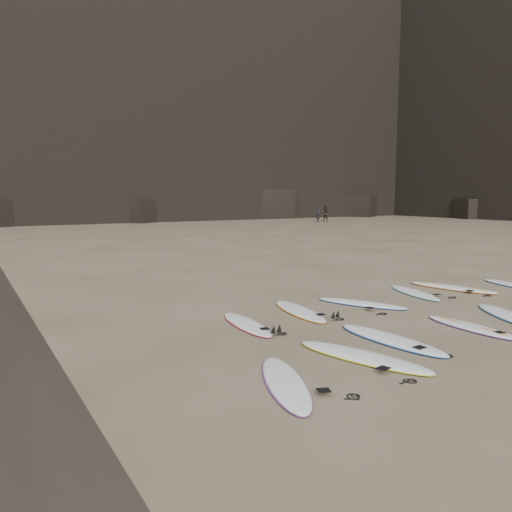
{
  "coord_description": "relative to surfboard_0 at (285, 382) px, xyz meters",
  "views": [
    {
      "loc": [
        -8.36,
        -6.91,
        2.92
      ],
      "look_at": [
        -2.45,
        2.98,
        1.5
      ],
      "focal_mm": 35.0,
      "sensor_mm": 36.0,
      "label": 1
    }
  ],
  "objects": [
    {
      "name": "headland",
      "position": [
        28.02,
        49.58,
        20.98
      ],
      "size": [
        170.0,
        101.0,
        63.47
      ],
      "color": "black",
      "rests_on": "ground"
    },
    {
      "name": "surfboard_8",
      "position": [
        7.29,
        3.92,
        -0.0
      ],
      "size": [
        1.22,
        2.46,
        0.09
      ],
      "primitive_type": "ellipsoid",
      "rotation": [
        0.0,
        0.0,
        -0.28
      ],
      "color": "white",
      "rests_on": "ground"
    },
    {
      "name": "surfboard_0",
      "position": [
        0.0,
        0.0,
        0.0
      ],
      "size": [
        1.44,
        2.44,
        0.09
      ],
      "primitive_type": "ellipsoid",
      "rotation": [
        0.0,
        0.0,
        -0.39
      ],
      "color": "white",
      "rests_on": "ground"
    },
    {
      "name": "surfboard_3",
      "position": [
        5.34,
        0.6,
        -0.0
      ],
      "size": [
        0.64,
        2.33,
        0.08
      ],
      "primitive_type": "ellipsoid",
      "rotation": [
        0.0,
        0.0,
        -0.04
      ],
      "color": "white",
      "rests_on": "ground"
    },
    {
      "name": "surfboard_6",
      "position": [
        2.99,
        3.77,
        0.0
      ],
      "size": [
        1.03,
        2.61,
        0.09
      ],
      "primitive_type": "ellipsoid",
      "rotation": [
        0.0,
        0.0,
        -0.17
      ],
      "color": "white",
      "rests_on": "ground"
    },
    {
      "name": "surfboard_7",
      "position": [
        4.93,
        3.63,
        0.0
      ],
      "size": [
        1.63,
        2.47,
        0.09
      ],
      "primitive_type": "ellipsoid",
      "rotation": [
        0.0,
        0.0,
        0.46
      ],
      "color": "white",
      "rests_on": "ground"
    },
    {
      "name": "surfboard_1",
      "position": [
        1.88,
        0.31,
        0.01
      ],
      "size": [
        1.39,
        2.76,
        0.1
      ],
      "primitive_type": "ellipsoid",
      "rotation": [
        0.0,
        0.0,
        0.29
      ],
      "color": "white",
      "rests_on": "ground"
    },
    {
      "name": "ground",
      "position": [
        4.18,
        0.8,
        -0.04
      ],
      "size": [
        240.0,
        240.0,
        0.0
      ],
      "primitive_type": "plane",
      "color": "#897559",
      "rests_on": "ground"
    },
    {
      "name": "person_a",
      "position": [
        29.16,
        36.6,
        0.85
      ],
      "size": [
        0.77,
        0.75,
        1.78
      ],
      "primitive_type": "imported",
      "rotation": [
        0.0,
        0.0,
        0.71
      ],
      "color": "black",
      "rests_on": "ground"
    },
    {
      "name": "person_b",
      "position": [
        30.24,
        36.61,
        0.81
      ],
      "size": [
        1.03,
        1.05,
        1.71
      ],
      "primitive_type": "imported",
      "rotation": [
        0.0,
        0.0,
        5.43
      ],
      "color": "black",
      "rests_on": "ground"
    },
    {
      "name": "surfboard_9",
      "position": [
        8.94,
        3.87,
        0.01
      ],
      "size": [
        1.33,
        2.86,
        0.1
      ],
      "primitive_type": "ellipsoid",
      "rotation": [
        0.0,
        0.0,
        0.25
      ],
      "color": "white",
      "rests_on": "ground"
    },
    {
      "name": "surfboard_5",
      "position": [
        1.23,
        3.35,
        -0.0
      ],
      "size": [
        0.79,
        2.36,
        0.08
      ],
      "primitive_type": "ellipsoid",
      "rotation": [
        0.0,
        0.0,
        -0.1
      ],
      "color": "white",
      "rests_on": "ground"
    },
    {
      "name": "surfboard_2",
      "position": [
        3.11,
        0.82,
        0.01
      ],
      "size": [
        0.76,
        2.71,
        0.1
      ],
      "primitive_type": "ellipsoid",
      "rotation": [
        0.0,
        0.0,
        0.04
      ],
      "color": "white",
      "rests_on": "ground"
    },
    {
      "name": "surfboard_4",
      "position": [
        6.98,
        0.75,
        0.0
      ],
      "size": [
        1.73,
        2.62,
        0.09
      ],
      "primitive_type": "ellipsoid",
      "rotation": [
        0.0,
        0.0,
        -0.46
      ],
      "color": "white",
      "rests_on": "ground"
    }
  ]
}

